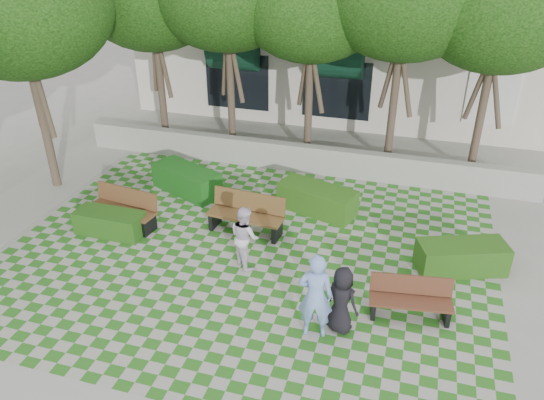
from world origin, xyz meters
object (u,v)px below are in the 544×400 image
(hedge_midright, at_px, (317,199))
(hedge_midleft, at_px, (187,180))
(person_blue, at_px, (315,296))
(person_dark, at_px, (342,300))
(person_white, at_px, (245,237))
(hedge_west, at_px, (110,223))
(hedge_east, at_px, (461,257))
(bench_west, at_px, (124,209))
(bench_east, at_px, (411,299))
(bench_mid, at_px, (246,214))

(hedge_midright, height_order, hedge_midleft, hedge_midleft)
(hedge_midleft, xyz_separation_m, person_blue, (5.06, -4.99, 0.57))
(person_dark, height_order, person_white, person_white)
(hedge_west, height_order, person_blue, person_blue)
(person_blue, distance_m, person_dark, 0.60)
(hedge_east, xyz_separation_m, hedge_midleft, (-7.95, 1.86, 0.03))
(bench_west, bearing_deg, bench_east, -3.32)
(bench_east, height_order, hedge_west, bench_east)
(hedge_west, height_order, person_dark, person_dark)
(hedge_east, distance_m, person_dark, 3.75)
(person_white, bearing_deg, hedge_east, -124.10)
(bench_east, height_order, hedge_midleft, bench_east)
(hedge_midright, relative_size, hedge_midleft, 0.99)
(bench_west, distance_m, person_blue, 6.50)
(bench_east, distance_m, person_dark, 1.60)
(hedge_west, bearing_deg, hedge_east, 5.86)
(hedge_midleft, height_order, person_white, person_white)
(person_blue, bearing_deg, person_dark, -159.14)
(hedge_midright, distance_m, person_white, 3.26)
(bench_mid, height_order, person_white, person_white)
(hedge_midleft, distance_m, person_dark, 7.28)
(bench_mid, height_order, bench_west, bench_mid)
(bench_west, distance_m, hedge_midleft, 2.42)
(bench_west, relative_size, hedge_west, 1.11)
(hedge_east, xyz_separation_m, person_blue, (-2.89, -3.13, 0.60))
(bench_east, distance_m, hedge_midright, 4.75)
(bench_west, distance_m, hedge_east, 8.79)
(person_dark, bearing_deg, hedge_midleft, -13.76)
(bench_east, height_order, person_dark, person_dark)
(hedge_east, bearing_deg, person_blue, -132.79)
(bench_mid, height_order, hedge_midleft, bench_mid)
(hedge_west, xyz_separation_m, person_white, (3.90, -0.32, 0.47))
(person_blue, bearing_deg, hedge_midleft, -53.91)
(person_dark, bearing_deg, hedge_west, 10.06)
(bench_mid, relative_size, bench_west, 1.02)
(bench_west, bearing_deg, hedge_midright, 32.80)
(bench_mid, bearing_deg, hedge_midright, 49.79)
(bench_west, height_order, person_dark, person_dark)
(hedge_midright, distance_m, person_dark, 4.89)
(person_blue, height_order, person_white, person_blue)
(person_white, bearing_deg, bench_west, 29.67)
(bench_east, relative_size, person_dark, 1.18)
(bench_mid, xyz_separation_m, person_blue, (2.58, -3.34, 0.45))
(person_dark, bearing_deg, person_blue, 56.76)
(hedge_east, bearing_deg, hedge_midright, 155.15)
(person_blue, bearing_deg, hedge_midright, -87.84)
(bench_west, height_order, person_blue, person_blue)
(bench_east, bearing_deg, hedge_west, 163.91)
(hedge_midright, relative_size, hedge_west, 1.20)
(hedge_midleft, xyz_separation_m, person_dark, (5.54, -4.71, 0.36))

